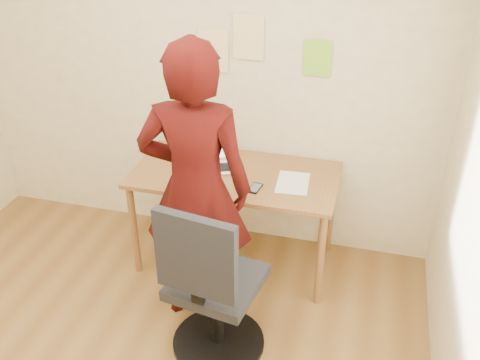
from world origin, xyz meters
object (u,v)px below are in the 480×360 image
(laptop, at_px, (212,160))
(office_chair, at_px, (212,294))
(person, at_px, (196,190))
(desk, at_px, (235,184))
(phone, at_px, (255,188))

(laptop, bearing_deg, office_chair, -97.53)
(laptop, bearing_deg, person, -105.36)
(desk, relative_size, person, 0.77)
(laptop, xyz_separation_m, phone, (0.36, -0.23, -0.04))
(desk, relative_size, office_chair, 1.30)
(phone, xyz_separation_m, office_chair, (-0.07, -0.73, -0.28))
(office_chair, bearing_deg, person, 128.20)
(laptop, distance_m, office_chair, 1.05)
(laptop, distance_m, person, 0.63)
(phone, bearing_deg, office_chair, -87.04)
(desk, height_order, phone, phone)
(office_chair, distance_m, person, 0.60)
(laptop, bearing_deg, phone, -56.24)
(phone, relative_size, office_chair, 0.13)
(desk, relative_size, laptop, 3.66)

